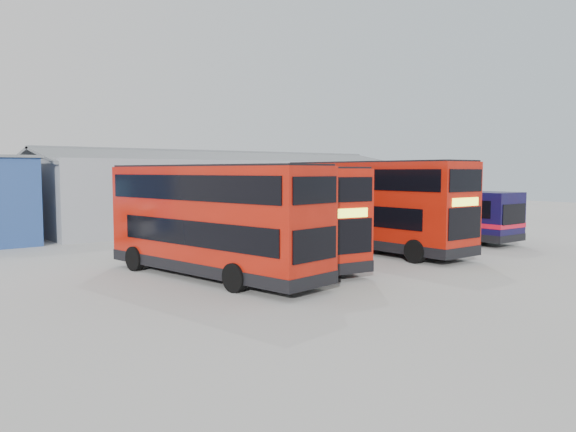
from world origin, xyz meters
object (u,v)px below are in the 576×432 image
at_px(maintenance_shed, 226,191).
at_px(single_decker_blue, 430,215).
at_px(double_decker_left, 212,222).
at_px(double_decker_right, 373,207).
at_px(double_decker_centre, 279,216).

relative_size(maintenance_shed, single_decker_blue, 2.69).
distance_m(double_decker_left, single_decker_blue, 17.65).
bearing_deg(double_decker_left, maintenance_shed, -132.53).
distance_m(maintenance_shed, double_decker_left, 24.10).
xyz_separation_m(double_decker_right, single_decker_blue, (7.00, 1.60, -0.84)).
height_order(double_decker_right, single_decker_blue, double_decker_right).
relative_size(maintenance_shed, double_decker_centre, 2.87).
xyz_separation_m(maintenance_shed, double_decker_left, (-13.43, -20.00, -0.37)).
relative_size(double_decker_centre, double_decker_right, 0.94).
bearing_deg(double_decker_right, double_decker_centre, -179.42).
relative_size(double_decker_left, double_decker_right, 0.96).
distance_m(double_decker_left, double_decker_right, 10.48).
bearing_deg(double_decker_centre, single_decker_blue, 14.50).
bearing_deg(double_decker_left, double_decker_right, 177.01).
height_order(maintenance_shed, single_decker_blue, maintenance_shed).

